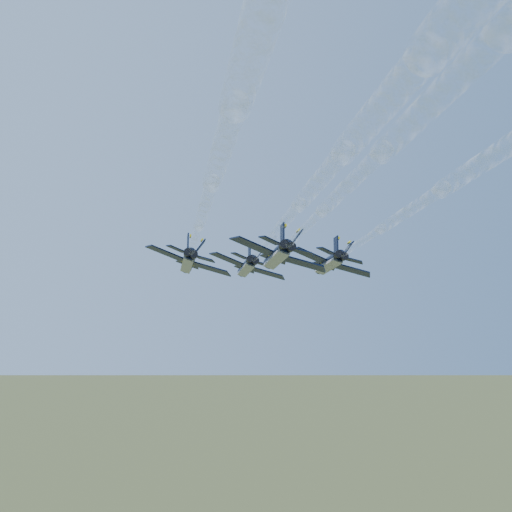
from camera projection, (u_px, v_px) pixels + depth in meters
name	position (u px, v px, depth m)	size (l,w,h in m)	color
jet_lead	(247.00, 267.00, 121.12)	(12.40, 17.59, 5.33)	black
jet_left	(188.00, 262.00, 107.47)	(12.40, 17.59, 5.33)	black
jet_right	(329.00, 263.00, 111.06)	(12.40, 17.59, 5.33)	black
jet_slot	(277.00, 255.00, 94.81)	(12.40, 17.59, 5.33)	black
smoke_trail_lead	(359.00, 210.00, 50.89)	(28.85, 90.59, 3.40)	white
smoke_trail_left	(231.00, 175.00, 37.24)	(28.85, 90.59, 3.40)	white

